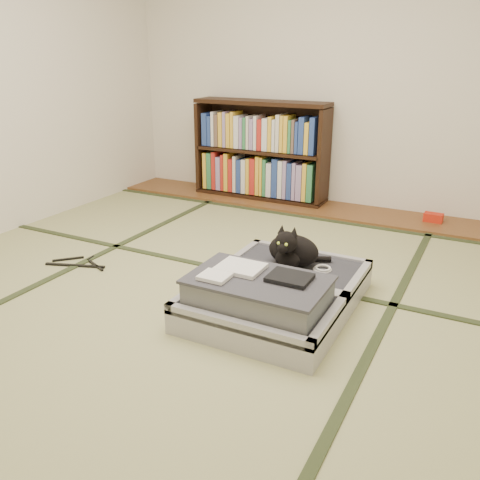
% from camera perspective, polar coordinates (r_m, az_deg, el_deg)
% --- Properties ---
extents(floor, '(4.50, 4.50, 0.00)m').
position_cam_1_polar(floor, '(2.99, -3.97, -6.43)').
color(floor, tan).
rests_on(floor, ground).
extents(wood_strip, '(4.00, 0.50, 0.02)m').
position_cam_1_polar(wood_strip, '(4.69, 8.79, 3.60)').
color(wood_strip, brown).
rests_on(wood_strip, ground).
extents(red_item, '(0.15, 0.10, 0.07)m').
position_cam_1_polar(red_item, '(4.51, 20.89, 2.38)').
color(red_item, red).
rests_on(red_item, wood_strip).
extents(room_shell, '(4.50, 4.50, 4.50)m').
position_cam_1_polar(room_shell, '(2.67, -4.79, 22.80)').
color(room_shell, white).
rests_on(room_shell, ground).
extents(tatami_borders, '(4.00, 4.50, 0.01)m').
position_cam_1_polar(tatami_borders, '(3.38, 0.37, -3.02)').
color(tatami_borders, '#2D381E').
rests_on(tatami_borders, ground).
extents(bookcase, '(1.28, 0.29, 0.92)m').
position_cam_1_polar(bookcase, '(4.87, 2.33, 9.81)').
color(bookcase, black).
rests_on(bookcase, wood_strip).
extents(suitcase, '(0.79, 1.05, 0.31)m').
position_cam_1_polar(suitcase, '(2.79, 3.90, -5.98)').
color(suitcase, '#A4A4A8').
rests_on(suitcase, floor).
extents(cat, '(0.35, 0.35, 0.28)m').
position_cam_1_polar(cat, '(2.98, 5.87, -1.16)').
color(cat, black).
rests_on(cat, suitcase).
extents(cable_coil, '(0.11, 0.11, 0.03)m').
position_cam_1_polar(cable_coil, '(2.99, 9.25, -3.21)').
color(cable_coil, white).
rests_on(cable_coil, suitcase).
extents(hanger, '(0.42, 0.26, 0.01)m').
position_cam_1_polar(hanger, '(3.58, -17.66, -2.55)').
color(hanger, black).
rests_on(hanger, floor).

